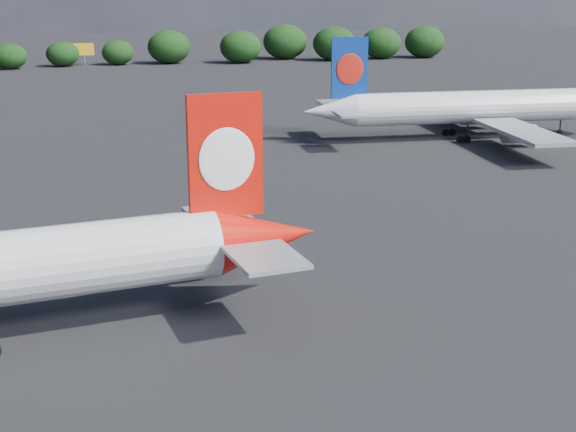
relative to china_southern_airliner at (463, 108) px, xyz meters
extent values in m
plane|color=black|center=(-56.45, -7.02, -4.19)|extent=(500.00, 500.00, 0.00)
cone|color=red|center=(-39.80, -47.47, 0.21)|extent=(7.43, 5.06, 4.40)
cube|color=red|center=(-42.42, -47.72, 5.84)|extent=(4.86, 0.91, 7.92)
ellipsoid|color=white|center=(-42.40, -47.99, 5.69)|extent=(3.69, 0.53, 4.05)
ellipsoid|color=white|center=(-42.45, -47.46, 5.69)|extent=(3.69, 0.53, 4.05)
cube|color=#919498|center=(-41.08, -52.45, 0.57)|extent=(4.45, 5.64, 0.26)
cube|color=#919498|center=(-42.02, -42.82, 0.57)|extent=(4.45, 5.64, 0.26)
cylinder|color=silver|center=(1.47, -0.15, 0.14)|extent=(33.12, 7.57, 4.32)
cone|color=silver|center=(-18.32, 1.83, 0.14)|extent=(7.31, 4.99, 4.32)
cube|color=navy|center=(-15.74, 1.57, 5.67)|extent=(4.77, 0.90, 7.78)
ellipsoid|color=red|center=(-15.76, 1.31, 5.51)|extent=(3.63, 0.53, 3.98)
ellipsoid|color=red|center=(-15.71, 1.83, 5.51)|extent=(3.63, 0.53, 3.98)
cube|color=#919498|center=(-17.07, -3.07, 0.48)|extent=(4.39, 5.55, 0.26)
cube|color=#919498|center=(-16.12, 6.39, 0.48)|extent=(4.39, 5.55, 0.26)
cube|color=#919498|center=(2.07, -11.50, -1.25)|extent=(7.31, 17.76, 0.48)
cube|color=#919498|center=(4.30, 10.86, -1.25)|extent=(7.31, 17.76, 0.48)
cylinder|color=#919498|center=(4.22, -7.37, -2.37)|extent=(4.53, 2.75, 2.33)
cube|color=#919498|center=(4.22, -7.37, -1.77)|extent=(1.92, 0.45, 1.04)
cylinder|color=#919498|center=(5.59, 6.39, -2.37)|extent=(4.53, 2.75, 2.33)
cube|color=#919498|center=(5.59, 6.39, -1.77)|extent=(1.92, 0.45, 1.04)
cylinder|color=black|center=(-0.51, -2.55, -2.89)|extent=(0.26, 0.26, 2.16)
cylinder|color=black|center=(-0.51, -2.55, -3.71)|extent=(0.98, 0.48, 0.95)
cylinder|color=black|center=(-1.46, -2.46, -3.71)|extent=(0.98, 0.48, 0.95)
cylinder|color=black|center=(0.00, 2.61, -2.89)|extent=(0.26, 0.26, 2.16)
cylinder|color=black|center=(0.00, 2.61, -3.71)|extent=(0.98, 0.48, 0.95)
cylinder|color=black|center=(-0.94, 2.70, -3.71)|extent=(0.98, 0.48, 0.95)
cylinder|color=black|center=(14.37, -1.44, -2.93)|extent=(0.23, 0.23, 2.16)
cylinder|color=black|center=(14.37, -1.44, -3.80)|extent=(0.80, 0.38, 0.78)
cube|color=orange|center=(-44.45, 114.98, -0.19)|extent=(5.00, 0.30, 3.00)
cylinder|color=gray|center=(-44.45, 114.98, -2.94)|extent=(0.30, 0.30, 2.50)
ellipsoid|color=black|center=(-62.10, 110.57, -1.07)|extent=(8.09, 6.85, 6.22)
ellipsoid|color=black|center=(-49.71, 113.34, -1.08)|extent=(8.07, 6.82, 6.20)
ellipsoid|color=black|center=(-36.22, 113.79, -1.10)|extent=(8.03, 6.79, 6.17)
ellipsoid|color=black|center=(-23.23, 113.34, 0.06)|extent=(11.04, 9.34, 8.49)
ellipsoid|color=black|center=(-5.33, 109.47, -0.02)|extent=(10.82, 9.16, 8.33)
ellipsoid|color=black|center=(8.78, 116.88, 0.46)|extent=(12.08, 10.22, 9.29)
ellipsoid|color=black|center=(20.24, 109.23, 0.30)|extent=(11.65, 9.86, 8.96)
ellipsoid|color=black|center=(34.37, 110.70, 0.04)|extent=(10.98, 9.29, 8.45)
ellipsoid|color=black|center=(47.02, 110.07, 0.15)|extent=(11.28, 9.55, 8.68)
camera|label=1|loc=(-52.44, -96.20, 16.45)|focal=50.00mm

